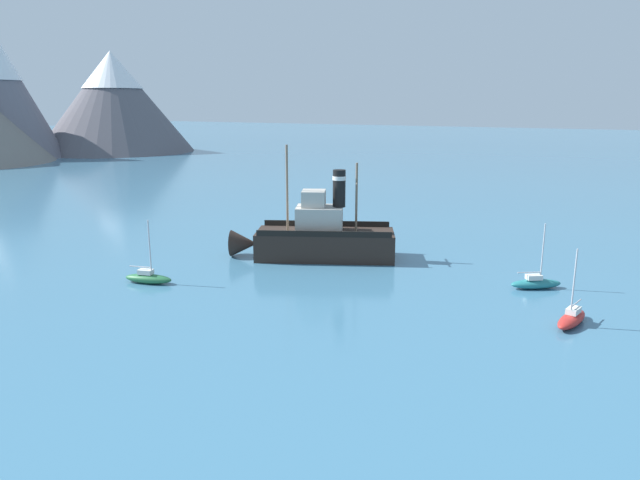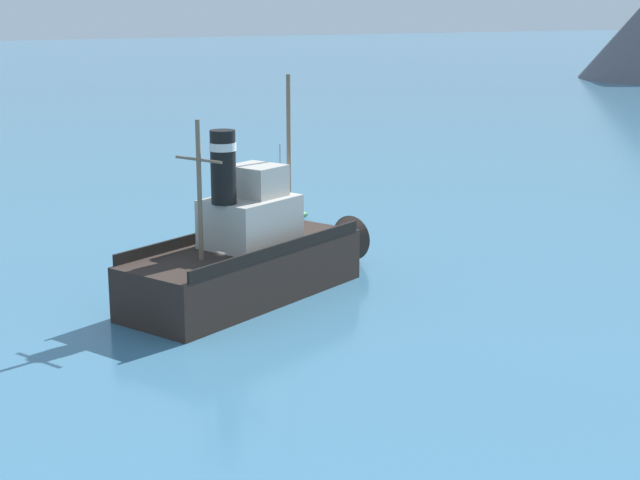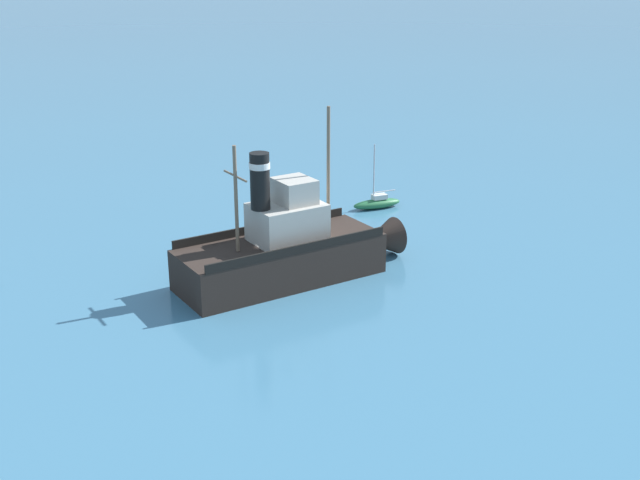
# 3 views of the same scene
# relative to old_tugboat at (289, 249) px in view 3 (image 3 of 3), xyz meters

# --- Properties ---
(ground_plane) EXTENTS (600.00, 600.00, 0.00)m
(ground_plane) POSITION_rel_old_tugboat_xyz_m (-0.10, -0.76, -1.83)
(ground_plane) COLOR teal
(old_tugboat) EXTENTS (9.29, 14.44, 9.90)m
(old_tugboat) POSITION_rel_old_tugboat_xyz_m (0.00, 0.00, 0.00)
(old_tugboat) COLOR #2D231E
(old_tugboat) RESTS_ON ground
(sailboat_green) EXTENTS (2.10, 3.96, 4.90)m
(sailboat_green) POSITION_rel_old_tugboat_xyz_m (-12.76, 7.60, -1.40)
(sailboat_green) COLOR #286B3D
(sailboat_green) RESTS_ON ground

